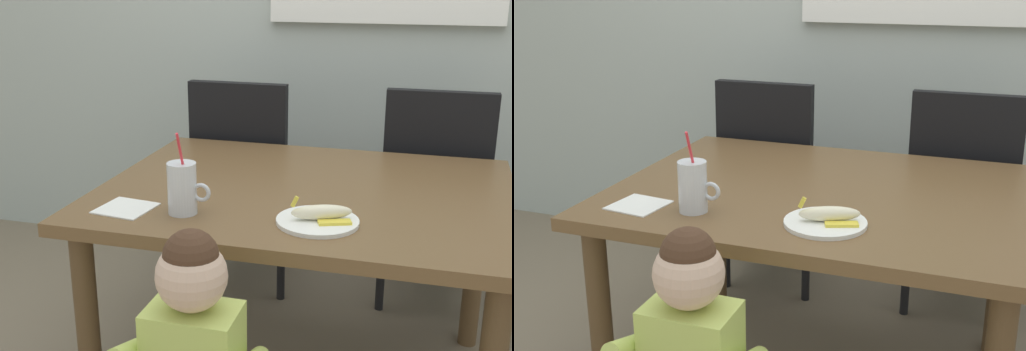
{
  "view_description": "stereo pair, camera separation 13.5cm",
  "coord_description": "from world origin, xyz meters",
  "views": [
    {
      "loc": [
        0.39,
        -1.96,
        1.39
      ],
      "look_at": [
        -0.14,
        -0.1,
        0.79
      ],
      "focal_mm": 45.68,
      "sensor_mm": 36.0,
      "label": 1
    },
    {
      "loc": [
        0.52,
        -1.91,
        1.39
      ],
      "look_at": [
        -0.14,
        -0.1,
        0.79
      ],
      "focal_mm": 45.68,
      "sensor_mm": 36.0,
      "label": 2
    }
  ],
  "objects": [
    {
      "name": "dining_table",
      "position": [
        0.0,
        0.0,
        0.63
      ],
      "size": [
        1.3,
        1.02,
        0.73
      ],
      "color": "brown",
      "rests_on": "ground"
    },
    {
      "name": "dining_chair_left",
      "position": [
        -0.41,
        0.69,
        0.54
      ],
      "size": [
        0.44,
        0.45,
        0.96
      ],
      "rotation": [
        0.0,
        0.0,
        3.14
      ],
      "color": "black",
      "rests_on": "ground"
    },
    {
      "name": "dining_chair_right",
      "position": [
        0.4,
        0.71,
        0.54
      ],
      "size": [
        0.44,
        0.45,
        0.96
      ],
      "rotation": [
        0.0,
        0.0,
        3.14
      ],
      "color": "black",
      "rests_on": "ground"
    },
    {
      "name": "toddler_standing",
      "position": [
        -0.13,
        -0.69,
        0.53
      ],
      "size": [
        0.33,
        0.24,
        0.84
      ],
      "color": "#3F4760",
      "rests_on": "ground"
    },
    {
      "name": "milk_cup",
      "position": [
        -0.29,
        -0.32,
        0.8
      ],
      "size": [
        0.13,
        0.09,
        0.25
      ],
      "color": "silver",
      "rests_on": "dining_table"
    },
    {
      "name": "snack_plate",
      "position": [
        0.09,
        -0.3,
        0.73
      ],
      "size": [
        0.23,
        0.23,
        0.01
      ],
      "primitive_type": "cylinder",
      "color": "white",
      "rests_on": "dining_table"
    },
    {
      "name": "peeled_banana",
      "position": [
        0.11,
        -0.29,
        0.76
      ],
      "size": [
        0.18,
        0.13,
        0.07
      ],
      "rotation": [
        0.0,
        0.0,
        0.36
      ],
      "color": "#F4EAC6",
      "rests_on": "snack_plate"
    },
    {
      "name": "paper_napkin",
      "position": [
        -0.47,
        -0.34,
        0.73
      ],
      "size": [
        0.17,
        0.17,
        0.0
      ],
      "primitive_type": "cube",
      "rotation": [
        0.0,
        0.0,
        -0.13
      ],
      "color": "white",
      "rests_on": "dining_table"
    }
  ]
}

